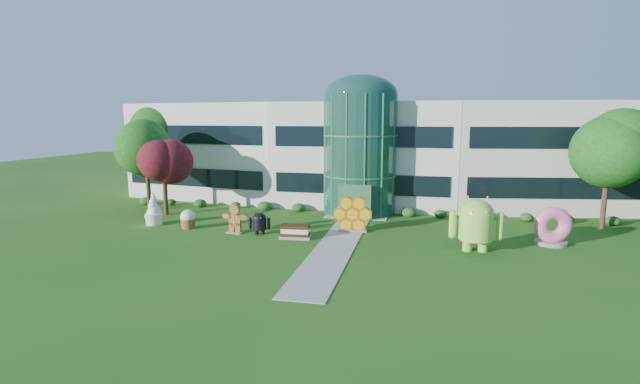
% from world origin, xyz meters
% --- Properties ---
extents(ground, '(140.00, 140.00, 0.00)m').
position_xyz_m(ground, '(0.00, 0.00, 0.00)').
color(ground, '#215114').
rests_on(ground, ground).
extents(building, '(46.00, 15.00, 9.30)m').
position_xyz_m(building, '(0.00, 18.00, 4.65)').
color(building, beige).
rests_on(building, ground).
extents(atrium, '(6.00, 6.00, 9.80)m').
position_xyz_m(atrium, '(0.00, 12.00, 4.90)').
color(atrium, '#194738').
rests_on(atrium, ground).
extents(walkway, '(2.40, 20.00, 0.04)m').
position_xyz_m(walkway, '(0.00, 2.00, 0.02)').
color(walkway, '#9E9E93').
rests_on(walkway, ground).
extents(tree_red, '(4.00, 4.00, 6.00)m').
position_xyz_m(tree_red, '(-15.50, 7.50, 3.00)').
color(tree_red, '#3F0C14').
rests_on(tree_red, ground).
extents(trees_backdrop, '(52.00, 8.00, 8.40)m').
position_xyz_m(trees_backdrop, '(0.00, 13.00, 4.20)').
color(trees_backdrop, '#164912').
rests_on(trees_backdrop, ground).
extents(android_green, '(3.35, 2.30, 3.71)m').
position_xyz_m(android_green, '(8.35, 1.85, 1.86)').
color(android_green, '#9AD945').
rests_on(android_green, ground).
extents(android_black, '(1.68, 1.24, 1.77)m').
position_xyz_m(android_black, '(-5.72, 2.98, 0.89)').
color(android_black, black).
rests_on(android_black, ground).
extents(donut, '(2.53, 1.51, 2.47)m').
position_xyz_m(donut, '(13.22, 4.49, 1.24)').
color(donut, '#E9589A').
rests_on(donut, ground).
extents(gingerbread, '(2.31, 1.16, 2.04)m').
position_xyz_m(gingerbread, '(-7.51, 3.00, 1.02)').
color(gingerbread, brown).
rests_on(gingerbread, ground).
extents(ice_cream_sandwich, '(2.12, 1.18, 0.91)m').
position_xyz_m(ice_cream_sandwich, '(-3.01, 2.46, 0.46)').
color(ice_cream_sandwich, black).
rests_on(ice_cream_sandwich, ground).
extents(honeycomb, '(3.01, 1.43, 2.28)m').
position_xyz_m(honeycomb, '(0.41, 5.20, 1.14)').
color(honeycomb, gold).
rests_on(honeycomb, ground).
extents(froyo, '(1.49, 1.49, 2.48)m').
position_xyz_m(froyo, '(-14.47, 4.06, 1.24)').
color(froyo, white).
rests_on(froyo, ground).
extents(cupcake, '(1.37, 1.37, 1.38)m').
position_xyz_m(cupcake, '(-11.39, 3.52, 0.69)').
color(cupcake, white).
rests_on(cupcake, ground).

